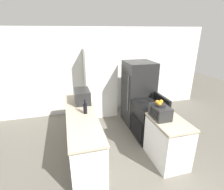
{
  "coord_description": "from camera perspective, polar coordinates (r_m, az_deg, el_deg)",
  "views": [
    {
      "loc": [
        -1.03,
        -1.96,
        2.5
      ],
      "look_at": [
        0.0,
        1.79,
        1.05
      ],
      "focal_mm": 28.0,
      "sensor_mm": 36.0,
      "label": 1
    }
  ],
  "objects": [
    {
      "name": "toaster_oven",
      "position": [
        3.49,
        15.44,
        -5.36
      ],
      "size": [
        0.29,
        0.43,
        0.25
      ],
      "color": "black",
      "rests_on": "counter_right"
    },
    {
      "name": "counter_right",
      "position": [
        3.73,
        17.58,
        -14.3
      ],
      "size": [
        0.6,
        0.9,
        0.9
      ],
      "color": "silver",
      "rests_on": "ground_plane"
    },
    {
      "name": "counter_left",
      "position": [
        3.88,
        -9.71,
        -12.05
      ],
      "size": [
        0.6,
        2.42,
        0.9
      ],
      "color": "silver",
      "rests_on": "ground_plane"
    },
    {
      "name": "pantry_cabinet",
      "position": [
        5.24,
        -3.75,
        3.88
      ],
      "size": [
        0.91,
        0.57,
        2.02
      ],
      "color": "white",
      "rests_on": "ground_plane"
    },
    {
      "name": "microwave",
      "position": [
        4.13,
        -9.68,
        -0.4
      ],
      "size": [
        0.35,
        0.53,
        0.31
      ],
      "color": "black",
      "rests_on": "counter_left"
    },
    {
      "name": "wine_bottle",
      "position": [
        3.59,
        -8.76,
        -4.25
      ],
      "size": [
        0.08,
        0.08,
        0.3
      ],
      "color": "black",
      "rests_on": "counter_left"
    },
    {
      "name": "wall_back",
      "position": [
        5.48,
        -4.16,
        7.74
      ],
      "size": [
        7.0,
        0.06,
        2.6
      ],
      "color": "silver",
      "rests_on": "ground_plane"
    },
    {
      "name": "refrigerator",
      "position": [
        4.86,
        8.5,
        0.57
      ],
      "size": [
        0.76,
        0.79,
        1.73
      ],
      "color": "black",
      "rests_on": "ground_plane"
    },
    {
      "name": "stove",
      "position": [
        4.34,
        11.94,
        -8.1
      ],
      "size": [
        0.66,
        0.75,
        1.06
      ],
      "color": "black",
      "rests_on": "ground_plane"
    },
    {
      "name": "fruit_bowl",
      "position": [
        3.43,
        15.34,
        -2.8
      ],
      "size": [
        0.21,
        0.21,
        0.11
      ],
      "color": "black",
      "rests_on": "toaster_oven"
    },
    {
      "name": "ground_plane",
      "position": [
        3.34,
        9.22,
        -28.35
      ],
      "size": [
        14.0,
        14.0,
        0.0
      ],
      "primitive_type": "plane",
      "color": "#666056"
    }
  ]
}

